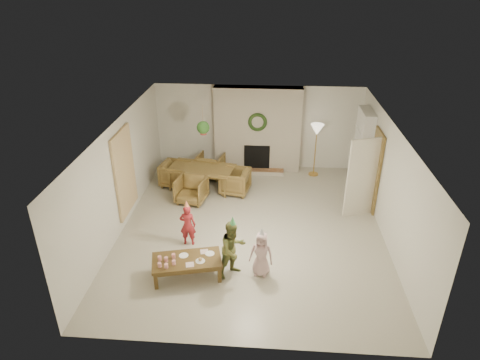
# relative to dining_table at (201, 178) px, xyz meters

# --- Properties ---
(floor) EXTENTS (7.00, 7.00, 0.00)m
(floor) POSITION_rel_dining_table_xyz_m (1.47, -1.90, -0.31)
(floor) COLOR #B7B29E
(floor) RESTS_ON ground
(ceiling) EXTENTS (7.00, 7.00, 0.00)m
(ceiling) POSITION_rel_dining_table_xyz_m (1.47, -1.90, 2.19)
(ceiling) COLOR white
(ceiling) RESTS_ON wall_back
(wall_back) EXTENTS (7.00, 0.00, 7.00)m
(wall_back) POSITION_rel_dining_table_xyz_m (1.47, 1.60, 0.94)
(wall_back) COLOR silver
(wall_back) RESTS_ON floor
(wall_front) EXTENTS (7.00, 0.00, 7.00)m
(wall_front) POSITION_rel_dining_table_xyz_m (1.47, -5.40, 0.94)
(wall_front) COLOR silver
(wall_front) RESTS_ON floor
(wall_left) EXTENTS (0.00, 7.00, 7.00)m
(wall_left) POSITION_rel_dining_table_xyz_m (-1.53, -1.90, 0.94)
(wall_left) COLOR silver
(wall_left) RESTS_ON floor
(wall_right) EXTENTS (0.00, 7.00, 7.00)m
(wall_right) POSITION_rel_dining_table_xyz_m (4.47, -1.90, 0.94)
(wall_right) COLOR silver
(wall_right) RESTS_ON floor
(fireplace_mass) EXTENTS (2.50, 0.40, 2.50)m
(fireplace_mass) POSITION_rel_dining_table_xyz_m (1.47, 1.40, 0.94)
(fireplace_mass) COLOR #5A2317
(fireplace_mass) RESTS_ON floor
(fireplace_hearth) EXTENTS (1.60, 0.30, 0.12)m
(fireplace_hearth) POSITION_rel_dining_table_xyz_m (1.47, 1.05, -0.25)
(fireplace_hearth) COLOR brown
(fireplace_hearth) RESTS_ON floor
(fireplace_firebox) EXTENTS (0.75, 0.12, 0.75)m
(fireplace_firebox) POSITION_rel_dining_table_xyz_m (1.47, 1.22, 0.14)
(fireplace_firebox) COLOR black
(fireplace_firebox) RESTS_ON floor
(fireplace_wreath) EXTENTS (0.54, 0.10, 0.54)m
(fireplace_wreath) POSITION_rel_dining_table_xyz_m (1.47, 1.17, 1.24)
(fireplace_wreath) COLOR #1D3815
(fireplace_wreath) RESTS_ON fireplace_mass
(floor_lamp_base) EXTENTS (0.29, 0.29, 0.03)m
(floor_lamp_base) POSITION_rel_dining_table_xyz_m (3.15, 1.10, -0.29)
(floor_lamp_base) COLOR gold
(floor_lamp_base) RESTS_ON floor
(floor_lamp_post) EXTENTS (0.03, 0.03, 1.40)m
(floor_lamp_post) POSITION_rel_dining_table_xyz_m (3.15, 1.10, 0.42)
(floor_lamp_post) COLOR gold
(floor_lamp_post) RESTS_ON floor
(floor_lamp_shade) EXTENTS (0.37, 0.37, 0.31)m
(floor_lamp_shade) POSITION_rel_dining_table_xyz_m (3.15, 1.10, 1.09)
(floor_lamp_shade) COLOR beige
(floor_lamp_shade) RESTS_ON floor_lamp_post
(bookshelf_carcass) EXTENTS (0.30, 1.00, 2.20)m
(bookshelf_carcass) POSITION_rel_dining_table_xyz_m (4.31, 0.40, 0.79)
(bookshelf_carcass) COLOR white
(bookshelf_carcass) RESTS_ON floor
(bookshelf_shelf_a) EXTENTS (0.30, 0.92, 0.03)m
(bookshelf_shelf_a) POSITION_rel_dining_table_xyz_m (4.29, 0.40, 0.14)
(bookshelf_shelf_a) COLOR white
(bookshelf_shelf_a) RESTS_ON bookshelf_carcass
(bookshelf_shelf_b) EXTENTS (0.30, 0.92, 0.03)m
(bookshelf_shelf_b) POSITION_rel_dining_table_xyz_m (4.29, 0.40, 0.54)
(bookshelf_shelf_b) COLOR white
(bookshelf_shelf_b) RESTS_ON bookshelf_carcass
(bookshelf_shelf_c) EXTENTS (0.30, 0.92, 0.03)m
(bookshelf_shelf_c) POSITION_rel_dining_table_xyz_m (4.29, 0.40, 0.94)
(bookshelf_shelf_c) COLOR white
(bookshelf_shelf_c) RESTS_ON bookshelf_carcass
(bookshelf_shelf_d) EXTENTS (0.30, 0.92, 0.03)m
(bookshelf_shelf_d) POSITION_rel_dining_table_xyz_m (4.29, 0.40, 1.34)
(bookshelf_shelf_d) COLOR white
(bookshelf_shelf_d) RESTS_ON bookshelf_carcass
(books_row_lower) EXTENTS (0.20, 0.40, 0.24)m
(books_row_lower) POSITION_rel_dining_table_xyz_m (4.27, 0.25, 0.28)
(books_row_lower) COLOR #98401C
(books_row_lower) RESTS_ON bookshelf_shelf_a
(books_row_mid) EXTENTS (0.20, 0.44, 0.24)m
(books_row_mid) POSITION_rel_dining_table_xyz_m (4.27, 0.45, 0.68)
(books_row_mid) COLOR #225080
(books_row_mid) RESTS_ON bookshelf_shelf_b
(books_row_upper) EXTENTS (0.20, 0.36, 0.22)m
(books_row_upper) POSITION_rel_dining_table_xyz_m (4.27, 0.30, 1.07)
(books_row_upper) COLOR gold
(books_row_upper) RESTS_ON bookshelf_shelf_c
(door_frame) EXTENTS (0.05, 0.86, 2.04)m
(door_frame) POSITION_rel_dining_table_xyz_m (4.43, -0.70, 0.71)
(door_frame) COLOR brown
(door_frame) RESTS_ON floor
(door_leaf) EXTENTS (0.77, 0.32, 2.00)m
(door_leaf) POSITION_rel_dining_table_xyz_m (4.05, -1.08, 0.69)
(door_leaf) COLOR beige
(door_leaf) RESTS_ON floor
(curtain_panel) EXTENTS (0.06, 1.20, 2.00)m
(curtain_panel) POSITION_rel_dining_table_xyz_m (-1.49, -1.70, 0.94)
(curtain_panel) COLOR beige
(curtain_panel) RESTS_ON wall_left
(dining_table) EXTENTS (1.89, 1.28, 0.61)m
(dining_table) POSITION_rel_dining_table_xyz_m (0.00, 0.00, 0.00)
(dining_table) COLOR brown
(dining_table) RESTS_ON floor
(dining_chair_near) EXTENTS (0.85, 0.87, 0.68)m
(dining_chair_near) POSITION_rel_dining_table_xyz_m (-0.14, -0.75, 0.03)
(dining_chair_near) COLOR brown
(dining_chair_near) RESTS_ON floor
(dining_chair_far) EXTENTS (0.85, 0.87, 0.68)m
(dining_chair_far) POSITION_rel_dining_table_xyz_m (0.14, 0.75, 0.03)
(dining_chair_far) COLOR brown
(dining_chair_far) RESTS_ON floor
(dining_chair_left) EXTENTS (0.87, 0.85, 0.68)m
(dining_chair_left) POSITION_rel_dining_table_xyz_m (-0.75, 0.14, 0.03)
(dining_chair_left) COLOR brown
(dining_chair_left) RESTS_ON floor
(dining_chair_right) EXTENTS (0.87, 0.85, 0.68)m
(dining_chair_right) POSITION_rel_dining_table_xyz_m (0.94, -0.18, 0.03)
(dining_chair_right) COLOR brown
(dining_chair_right) RESTS_ON floor
(hanging_plant_cord) EXTENTS (0.01, 0.01, 0.70)m
(hanging_plant_cord) POSITION_rel_dining_table_xyz_m (0.17, -0.40, 1.84)
(hanging_plant_cord) COLOR tan
(hanging_plant_cord) RESTS_ON ceiling
(hanging_plant_pot) EXTENTS (0.16, 0.16, 0.12)m
(hanging_plant_pot) POSITION_rel_dining_table_xyz_m (0.17, -0.40, 1.49)
(hanging_plant_pot) COLOR #983A31
(hanging_plant_pot) RESTS_ON hanging_plant_cord
(hanging_plant_foliage) EXTENTS (0.32, 0.32, 0.32)m
(hanging_plant_foliage) POSITION_rel_dining_table_xyz_m (0.17, -0.40, 1.61)
(hanging_plant_foliage) COLOR #204A18
(hanging_plant_foliage) RESTS_ON hanging_plant_pot
(coffee_table_top) EXTENTS (1.45, 0.96, 0.06)m
(coffee_table_top) POSITION_rel_dining_table_xyz_m (0.30, -3.72, 0.07)
(coffee_table_top) COLOR brown
(coffee_table_top) RESTS_ON floor
(coffee_table_apron) EXTENTS (1.33, 0.84, 0.08)m
(coffee_table_apron) POSITION_rel_dining_table_xyz_m (0.30, -3.72, 0.00)
(coffee_table_apron) COLOR brown
(coffee_table_apron) RESTS_ON floor
(coffee_leg_fl) EXTENTS (0.09, 0.09, 0.35)m
(coffee_leg_fl) POSITION_rel_dining_table_xyz_m (-0.23, -4.13, -0.13)
(coffee_leg_fl) COLOR brown
(coffee_leg_fl) RESTS_ON floor
(coffee_leg_fr) EXTENTS (0.09, 0.09, 0.35)m
(coffee_leg_fr) POSITION_rel_dining_table_xyz_m (0.95, -3.85, -0.13)
(coffee_leg_fr) COLOR brown
(coffee_leg_fr) RESTS_ON floor
(coffee_leg_bl) EXTENTS (0.09, 0.09, 0.35)m
(coffee_leg_bl) POSITION_rel_dining_table_xyz_m (-0.36, -3.60, -0.13)
(coffee_leg_bl) COLOR brown
(coffee_leg_bl) RESTS_ON floor
(coffee_leg_br) EXTENTS (0.09, 0.09, 0.35)m
(coffee_leg_br) POSITION_rel_dining_table_xyz_m (0.82, -3.32, -0.13)
(coffee_leg_br) COLOR brown
(coffee_leg_br) RESTS_ON floor
(cup_a) EXTENTS (0.09, 0.09, 0.09)m
(cup_a) POSITION_rel_dining_table_xyz_m (-0.17, -3.99, 0.15)
(cup_a) COLOR white
(cup_a) RESTS_ON coffee_table_top
(cup_b) EXTENTS (0.09, 0.09, 0.09)m
(cup_b) POSITION_rel_dining_table_xyz_m (-0.22, -3.79, 0.15)
(cup_b) COLOR white
(cup_b) RESTS_ON coffee_table_top
(cup_c) EXTENTS (0.09, 0.09, 0.09)m
(cup_c) POSITION_rel_dining_table_xyz_m (-0.04, -4.02, 0.15)
(cup_c) COLOR white
(cup_c) RESTS_ON coffee_table_top
(cup_d) EXTENTS (0.09, 0.09, 0.09)m
(cup_d) POSITION_rel_dining_table_xyz_m (-0.08, -3.82, 0.15)
(cup_d) COLOR white
(cup_d) RESTS_ON coffee_table_top
(cup_e) EXTENTS (0.09, 0.09, 0.09)m
(cup_e) POSITION_rel_dining_table_xyz_m (0.08, -3.90, 0.15)
(cup_e) COLOR white
(cup_e) RESTS_ON coffee_table_top
(cup_f) EXTENTS (0.09, 0.09, 0.09)m
(cup_f) POSITION_rel_dining_table_xyz_m (0.04, -3.70, 0.15)
(cup_f) COLOR white
(cup_f) RESTS_ON coffee_table_top
(plate_a) EXTENTS (0.22, 0.22, 0.01)m
(plate_a) POSITION_rel_dining_table_xyz_m (0.22, -3.62, 0.11)
(plate_a) COLOR white
(plate_a) RESTS_ON coffee_table_top
(plate_b) EXTENTS (0.22, 0.22, 0.01)m
(plate_b) POSITION_rel_dining_table_xyz_m (0.57, -3.76, 0.11)
(plate_b) COLOR white
(plate_b) RESTS_ON coffee_table_top
(plate_c) EXTENTS (0.22, 0.22, 0.01)m
(plate_c) POSITION_rel_dining_table_xyz_m (0.72, -3.52, 0.11)
(plate_c) COLOR white
(plate_c) RESTS_ON coffee_table_top
(food_scoop) EXTENTS (0.09, 0.09, 0.07)m
(food_scoop) POSITION_rel_dining_table_xyz_m (0.57, -3.76, 0.15)
(food_scoop) COLOR tan
(food_scoop) RESTS_ON plate_b
(napkin_left) EXTENTS (0.19, 0.19, 0.01)m
(napkin_left) POSITION_rel_dining_table_xyz_m (0.39, -3.89, 0.11)
(napkin_left) COLOR #D89F9F
(napkin_left) RESTS_ON coffee_table_top
(napkin_right) EXTENTS (0.19, 0.19, 0.01)m
(napkin_right) POSITION_rel_dining_table_xyz_m (0.60, -3.46, 0.11)
(napkin_right) COLOR #D89F9F
(napkin_right) RESTS_ON coffee_table_top
(child_red) EXTENTS (0.35, 0.23, 0.97)m
(child_red) POSITION_rel_dining_table_xyz_m (0.12, -2.63, 0.18)
(child_red) COLOR maroon
(child_red) RESTS_ON floor
(party_hat_red) EXTENTS (0.17, 0.17, 0.18)m
(party_hat_red) POSITION_rel_dining_table_xyz_m (0.12, -2.63, 0.70)
(party_hat_red) COLOR #E7BE4D
(party_hat_red) RESTS_ON child_red
(child_plaid) EXTENTS (0.74, 0.73, 1.20)m
(child_plaid) POSITION_rel_dining_table_xyz_m (1.19, -3.58, 0.29)
(child_plaid) COLOR olive
(child_plaid) RESTS_ON floor
(party_hat_plaid) EXTENTS (0.18, 0.18, 0.20)m
(party_hat_plaid) POSITION_rel_dining_table_xyz_m (1.19, -3.58, 0.93)
(party_hat_plaid) COLOR #49AA5F
(party_hat_plaid) RESTS_ON child_plaid
(child_pink) EXTENTS (0.51, 0.38, 0.96)m
(child_pink) POSITION_rel_dining_table_xyz_m (1.74, -3.54, 0.17)
(child_pink) COLOR #D0A7A9
(child_pink) RESTS_ON floor
(party_hat_pink) EXTENTS (0.16, 0.16, 0.17)m
(party_hat_pink) POSITION_rel_dining_table_xyz_m (1.74, -3.54, 0.69)
(party_hat_pink) COLOR silver
(party_hat_pink) RESTS_ON child_pink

